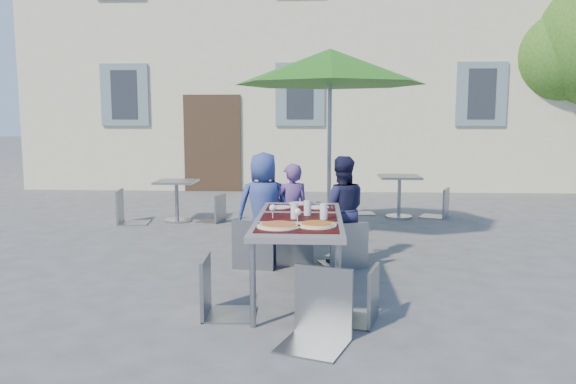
# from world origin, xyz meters

# --- Properties ---
(ground) EXTENTS (90.00, 90.00, 0.00)m
(ground) POSITION_xyz_m (0.00, 0.00, 0.00)
(ground) COLOR #49494C
(ground) RESTS_ON ground
(building) EXTENTS (13.60, 8.20, 11.10)m
(building) POSITION_xyz_m (-0.00, 11.50, 4.85)
(building) COLOR beige
(building) RESTS_ON ground
(dining_table) EXTENTS (0.80, 1.85, 0.76)m
(dining_table) POSITION_xyz_m (0.25, -0.07, 0.70)
(dining_table) COLOR #4B4B50
(dining_table) RESTS_ON ground
(pizza_near_left) EXTENTS (0.38, 0.38, 0.03)m
(pizza_near_left) POSITION_xyz_m (0.09, -0.57, 0.77)
(pizza_near_left) COLOR white
(pizza_near_left) RESTS_ON dining_table
(pizza_near_right) EXTENTS (0.34, 0.34, 0.03)m
(pizza_near_right) POSITION_xyz_m (0.41, -0.52, 0.77)
(pizza_near_right) COLOR white
(pizza_near_right) RESTS_ON dining_table
(glassware) EXTENTS (0.54, 0.44, 0.15)m
(glassware) POSITION_xyz_m (0.29, -0.14, 0.83)
(glassware) COLOR silver
(glassware) RESTS_ON dining_table
(place_settings) EXTENTS (0.65, 0.49, 0.01)m
(place_settings) POSITION_xyz_m (0.23, 0.56, 0.76)
(place_settings) COLOR white
(place_settings) RESTS_ON dining_table
(child_0) EXTENTS (0.69, 0.51, 1.29)m
(child_0) POSITION_xyz_m (-0.21, 1.18, 0.64)
(child_0) COLOR #304186
(child_0) RESTS_ON ground
(child_1) EXTENTS (0.49, 0.39, 1.15)m
(child_1) POSITION_xyz_m (0.11, 1.24, 0.58)
(child_1) COLOR #5B3D7E
(child_1) RESTS_ON ground
(child_2) EXTENTS (0.63, 0.40, 1.25)m
(child_2) POSITION_xyz_m (0.69, 1.13, 0.62)
(child_2) COLOR #1C1D3D
(child_2) RESTS_ON ground
(chair_0) EXTENTS (0.53, 0.53, 1.06)m
(chair_0) POSITION_xyz_m (-0.28, 0.88, 0.63)
(chair_0) COLOR gray
(chair_0) RESTS_ON ground
(chair_1) EXTENTS (0.51, 0.51, 0.97)m
(chair_1) POSITION_xyz_m (0.14, 1.07, 0.57)
(chair_1) COLOR gray
(chair_1) RESTS_ON ground
(chair_2) EXTENTS (0.57, 0.57, 1.01)m
(chair_2) POSITION_xyz_m (0.74, 0.93, 0.59)
(chair_2) COLOR gray
(chair_2) RESTS_ON ground
(chair_3) EXTENTS (0.45, 0.45, 0.97)m
(chair_3) POSITION_xyz_m (-0.42, -0.68, 0.57)
(chair_3) COLOR gray
(chair_3) RESTS_ON ground
(chair_4) EXTENTS (0.49, 0.49, 0.89)m
(chair_4) POSITION_xyz_m (0.79, -0.77, 0.52)
(chair_4) COLOR gray
(chair_4) RESTS_ON ground
(chair_5) EXTENTS (0.60, 0.60, 1.05)m
(chair_5) POSITION_xyz_m (0.43, -1.19, 0.62)
(chair_5) COLOR gray
(chair_5) RESTS_ON ground
(patio_umbrella) EXTENTS (2.56, 2.56, 2.59)m
(patio_umbrella) POSITION_xyz_m (0.57, 2.35, 2.33)
(patio_umbrella) COLOR #ABAFB3
(patio_umbrella) RESTS_ON ground
(cafe_table_0) EXTENTS (0.63, 0.63, 0.67)m
(cafe_table_0) POSITION_xyz_m (-1.87, 3.64, 0.43)
(cafe_table_0) COLOR #ABAFB3
(cafe_table_0) RESTS_ON ground
(bg_chair_l_0) EXTENTS (0.52, 0.52, 1.04)m
(bg_chair_l_0) POSITION_xyz_m (-2.63, 3.43, 0.61)
(bg_chair_l_0) COLOR gray
(bg_chair_l_0) RESTS_ON ground
(bg_chair_r_0) EXTENTS (0.47, 0.47, 0.85)m
(bg_chair_r_0) POSITION_xyz_m (-1.24, 3.63, 0.49)
(bg_chair_r_0) COLOR gray
(bg_chair_r_0) RESTS_ON ground
(cafe_table_1) EXTENTS (0.67, 0.67, 0.72)m
(cafe_table_1) POSITION_xyz_m (1.79, 4.17, 0.48)
(cafe_table_1) COLOR #ABAFB3
(cafe_table_1) RESTS_ON ground
(bg_chair_l_1) EXTENTS (0.43, 0.42, 0.85)m
(bg_chair_l_1) POSITION_xyz_m (1.13, 4.56, 0.49)
(bg_chair_l_1) COLOR gray
(bg_chair_l_1) RESTS_ON ground
(bg_chair_r_1) EXTENTS (0.56, 0.56, 0.95)m
(bg_chair_r_1) POSITION_xyz_m (2.49, 4.26, 0.56)
(bg_chair_r_1) COLOR gray
(bg_chair_r_1) RESTS_ON ground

